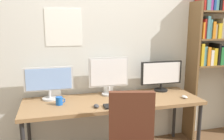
% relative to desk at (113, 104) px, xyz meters
% --- Properties ---
extents(wall_back, '(4.48, 0.11, 2.60)m').
position_rel_desk_xyz_m(wall_back, '(-0.00, 0.42, 0.61)').
color(wall_back, silver).
rests_on(wall_back, ground_plane).
extents(desk, '(2.08, 0.68, 0.74)m').
position_rel_desk_xyz_m(desk, '(0.00, 0.00, 0.00)').
color(desk, '#936D47').
rests_on(desk, ground_plane).
extents(bookshelf, '(0.83, 0.28, 2.09)m').
position_rel_desk_xyz_m(bookshelf, '(1.52, 0.23, 0.71)').
color(bookshelf, brown).
rests_on(bookshelf, ground_plane).
extents(monitor_left, '(0.56, 0.18, 0.39)m').
position_rel_desk_xyz_m(monitor_left, '(-0.72, 0.21, 0.27)').
color(monitor_left, silver).
rests_on(monitor_left, desk).
extents(monitor_center, '(0.50, 0.18, 0.48)m').
position_rel_desk_xyz_m(monitor_center, '(0.00, 0.21, 0.32)').
color(monitor_center, silver).
rests_on(monitor_center, desk).
extents(monitor_right, '(0.57, 0.18, 0.40)m').
position_rel_desk_xyz_m(monitor_right, '(0.72, 0.21, 0.27)').
color(monitor_right, black).
rests_on(monitor_right, desk).
extents(keyboard_main, '(0.32, 0.13, 0.02)m').
position_rel_desk_xyz_m(keyboard_main, '(0.00, -0.23, 0.06)').
color(keyboard_main, black).
rests_on(keyboard_main, desk).
extents(mouse_left_side, '(0.06, 0.10, 0.03)m').
position_rel_desk_xyz_m(mouse_left_side, '(0.85, -0.16, 0.07)').
color(mouse_left_side, silver).
rests_on(mouse_left_side, desk).
extents(mouse_right_side, '(0.06, 0.10, 0.03)m').
position_rel_desk_xyz_m(mouse_right_side, '(-0.24, -0.20, 0.07)').
color(mouse_right_side, '#38383D').
rests_on(mouse_right_side, desk).
extents(coffee_mug, '(0.11, 0.08, 0.09)m').
position_rel_desk_xyz_m(coffee_mug, '(-0.62, -0.01, 0.10)').
color(coffee_mug, blue).
rests_on(coffee_mug, desk).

